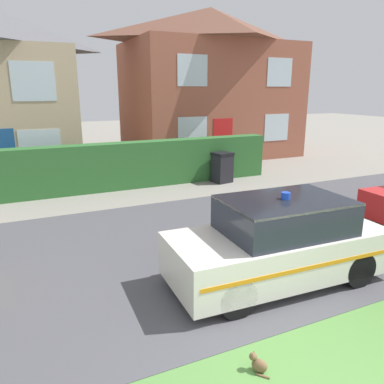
% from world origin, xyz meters
% --- Properties ---
extents(road_strip, '(28.00, 6.75, 0.01)m').
position_xyz_m(road_strip, '(0.00, 4.75, 0.01)').
color(road_strip, '#4C4C51').
rests_on(road_strip, ground).
extents(garden_hedge, '(9.72, 0.65, 1.61)m').
position_xyz_m(garden_hedge, '(1.37, 10.36, 0.81)').
color(garden_hedge, '#2D662D').
rests_on(garden_hedge, ground).
extents(police_car, '(3.98, 1.79, 1.65)m').
position_xyz_m(police_car, '(1.40, 2.67, 0.75)').
color(police_car, black).
rests_on(police_car, road_strip).
extents(cat, '(0.23, 0.29, 0.25)m').
position_xyz_m(cat, '(-0.23, 0.90, 0.10)').
color(cat, brown).
rests_on(cat, ground).
extents(house_right, '(8.68, 5.77, 7.27)m').
position_xyz_m(house_right, '(6.69, 15.55, 3.70)').
color(house_right, '#93513D').
rests_on(house_right, ground).
extents(wheelie_bin, '(0.77, 0.72, 1.13)m').
position_xyz_m(wheelie_bin, '(4.18, 9.68, 0.57)').
color(wheelie_bin, black).
rests_on(wheelie_bin, ground).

